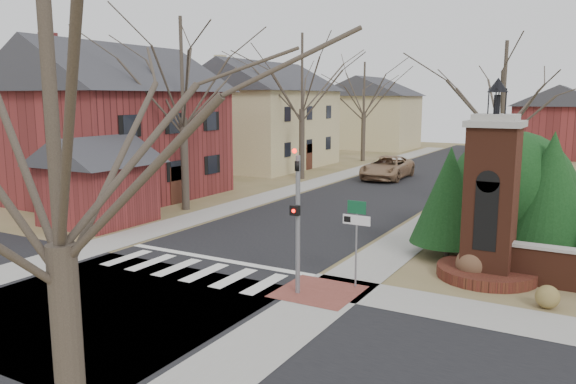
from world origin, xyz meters
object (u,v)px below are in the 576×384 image
Objects in this scene: brick_gate_monument at (490,213)px; distant_car at (485,150)px; traffic_signal_pole at (297,210)px; pickup_truck at (387,168)px; sign_post at (356,226)px.

brick_gate_monument reaches higher than distant_car.
traffic_signal_pole is 0.76× the size of pickup_truck.
distant_car is (-2.70, 44.24, -1.91)m from traffic_signal_pole.
traffic_signal_pole reaches higher than pickup_truck.
traffic_signal_pole is at bearing -136.76° from brick_gate_monument.
distant_car is (3.20, 19.74, -0.15)m from pickup_truck.
sign_post is at bearing 90.41° from distant_car.
brick_gate_monument reaches higher than sign_post.
traffic_signal_pole is 2.02m from sign_post.
traffic_signal_pole is at bearing -78.55° from pickup_truck.
pickup_truck is at bearing 107.31° from sign_post.
pickup_truck reaches higher than distant_car.
pickup_truck is 1.44× the size of distant_car.
sign_post is (1.29, 1.41, -0.64)m from traffic_signal_pole.
distant_car is at bearing 100.53° from brick_gate_monument.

